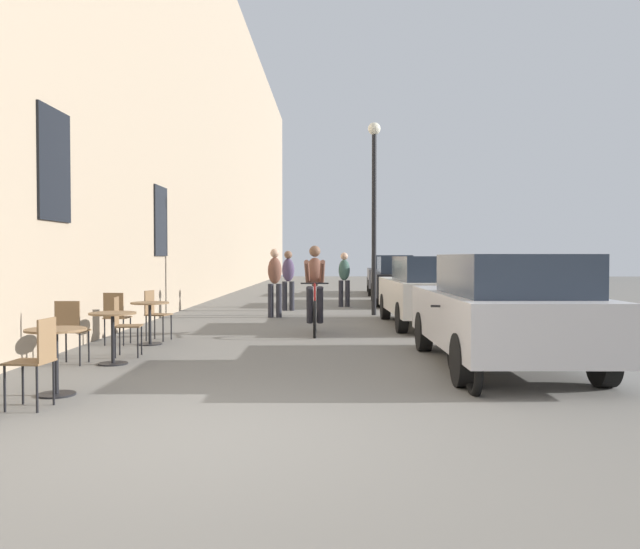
# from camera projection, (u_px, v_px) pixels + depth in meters

# --- Properties ---
(ground_plane) EXTENTS (88.00, 88.00, 0.00)m
(ground_plane) POSITION_uv_depth(u_px,v_px,m) (208.00, 436.00, 5.36)
(ground_plane) COLOR slate
(building_facade_left) EXTENTS (0.54, 68.00, 12.75)m
(building_facade_left) POSITION_uv_depth(u_px,v_px,m) (183.00, 93.00, 19.25)
(building_facade_left) COLOR tan
(building_facade_left) RESTS_ON ground_plane
(cafe_table_near) EXTENTS (0.64, 0.64, 0.72)m
(cafe_table_near) POSITION_uv_depth(u_px,v_px,m) (56.00, 347.00, 6.94)
(cafe_table_near) COLOR black
(cafe_table_near) RESTS_ON ground_plane
(cafe_chair_near_toward_street) EXTENTS (0.40, 0.40, 0.89)m
(cafe_chair_near_toward_street) POSITION_uv_depth(u_px,v_px,m) (37.00, 356.00, 6.33)
(cafe_chair_near_toward_street) COLOR black
(cafe_chair_near_toward_street) RESTS_ON ground_plane
(cafe_table_mid) EXTENTS (0.64, 0.64, 0.72)m
(cafe_table_mid) POSITION_uv_depth(u_px,v_px,m) (113.00, 327.00, 8.95)
(cafe_table_mid) COLOR black
(cafe_table_mid) RESTS_ON ground_plane
(cafe_chair_mid_toward_street) EXTENTS (0.38, 0.38, 0.89)m
(cafe_chair_mid_toward_street) POSITION_uv_depth(u_px,v_px,m) (70.00, 328.00, 8.89)
(cafe_chair_mid_toward_street) COLOR black
(cafe_chair_mid_toward_street) RESTS_ON ground_plane
(cafe_chair_mid_toward_wall) EXTENTS (0.42, 0.42, 0.89)m
(cafe_chair_mid_toward_wall) POSITION_uv_depth(u_px,v_px,m) (123.00, 322.00, 9.63)
(cafe_chair_mid_toward_wall) COLOR black
(cafe_chair_mid_toward_wall) RESTS_ON ground_plane
(cafe_table_far) EXTENTS (0.64, 0.64, 0.72)m
(cafe_table_far) POSITION_uv_depth(u_px,v_px,m) (150.00, 314.00, 10.96)
(cafe_table_far) COLOR black
(cafe_table_far) RESTS_ON ground_plane
(cafe_chair_far_toward_street) EXTENTS (0.40, 0.40, 0.89)m
(cafe_chair_far_toward_street) POSITION_uv_depth(u_px,v_px,m) (116.00, 315.00, 10.90)
(cafe_chair_far_toward_street) COLOR black
(cafe_chair_far_toward_street) RESTS_ON ground_plane
(cafe_chair_far_toward_wall) EXTENTS (0.45, 0.45, 0.89)m
(cafe_chair_far_toward_wall) POSITION_uv_depth(u_px,v_px,m) (155.00, 311.00, 11.54)
(cafe_chair_far_toward_wall) COLOR black
(cafe_chair_far_toward_wall) RESTS_ON ground_plane
(cyclist_on_bicycle) EXTENTS (0.52, 1.76, 1.74)m
(cyclist_on_bicycle) POSITION_uv_depth(u_px,v_px,m) (315.00, 292.00, 12.55)
(cyclist_on_bicycle) COLOR black
(cyclist_on_bicycle) RESTS_ON ground_plane
(pedestrian_near) EXTENTS (0.36, 0.27, 1.69)m
(pedestrian_near) POSITION_uv_depth(u_px,v_px,m) (275.00, 279.00, 15.87)
(pedestrian_near) COLOR #26262D
(pedestrian_near) RESTS_ON ground_plane
(pedestrian_mid) EXTENTS (0.34, 0.24, 1.66)m
(pedestrian_mid) POSITION_uv_depth(u_px,v_px,m) (288.00, 277.00, 17.91)
(pedestrian_mid) COLOR #26262D
(pedestrian_mid) RESTS_ON ground_plane
(pedestrian_far) EXTENTS (0.38, 0.29, 1.62)m
(pedestrian_far) POSITION_uv_depth(u_px,v_px,m) (344.00, 276.00, 19.28)
(pedestrian_far) COLOR #26262D
(pedestrian_far) RESTS_ON ground_plane
(street_lamp) EXTENTS (0.32, 0.32, 4.90)m
(street_lamp) POSITION_uv_depth(u_px,v_px,m) (374.00, 193.00, 16.44)
(street_lamp) COLOR black
(street_lamp) RESTS_ON ground_plane
(parked_car_nearest) EXTENTS (1.88, 4.31, 1.52)m
(parked_car_nearest) POSITION_uv_depth(u_px,v_px,m) (502.00, 309.00, 8.67)
(parked_car_nearest) COLOR #B7B7BC
(parked_car_nearest) RESTS_ON ground_plane
(parked_car_second) EXTENTS (1.91, 4.28, 1.50)m
(parked_car_second) POSITION_uv_depth(u_px,v_px,m) (430.00, 290.00, 13.91)
(parked_car_second) COLOR beige
(parked_car_second) RESTS_ON ground_plane
(parked_car_third) EXTENTS (1.84, 4.24, 1.50)m
(parked_car_third) POSITION_uv_depth(u_px,v_px,m) (402.00, 280.00, 20.25)
(parked_car_third) COLOR black
(parked_car_third) RESTS_ON ground_plane
(parked_car_fourth) EXTENTS (1.97, 4.42, 1.55)m
(parked_car_fourth) POSITION_uv_depth(u_px,v_px,m) (391.00, 274.00, 25.80)
(parked_car_fourth) COLOR #595960
(parked_car_fourth) RESTS_ON ground_plane
(parked_motorcycle) EXTENTS (0.62, 2.15, 0.92)m
(parked_motorcycle) POSITION_uv_depth(u_px,v_px,m) (463.00, 347.00, 7.74)
(parked_motorcycle) COLOR black
(parked_motorcycle) RESTS_ON ground_plane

